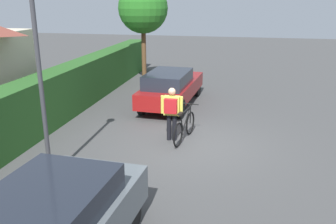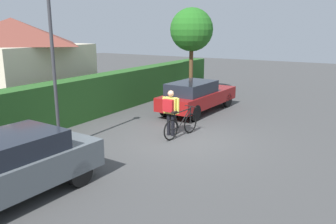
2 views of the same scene
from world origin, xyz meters
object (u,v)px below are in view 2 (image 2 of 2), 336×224
at_px(bicycle, 181,125).
at_px(person_rider, 170,109).
at_px(street_lamp, 52,50).
at_px(tree_kerbside, 192,30).
at_px(parked_car_far, 197,96).

bearing_deg(bicycle, person_rider, 105.41).
bearing_deg(street_lamp, tree_kerbside, 2.49).
distance_m(person_rider, tree_kerbside, 7.85).
height_order(parked_car_far, person_rider, person_rider).
relative_size(person_rider, street_lamp, 0.34).
distance_m(parked_car_far, tree_kerbside, 4.80).
bearing_deg(tree_kerbside, person_rider, -158.40).
bearing_deg(bicycle, street_lamp, 137.70).
bearing_deg(tree_kerbside, parked_car_far, -149.28).
distance_m(parked_car_far, street_lamp, 6.94).
relative_size(street_lamp, tree_kerbside, 1.00).
relative_size(bicycle, person_rider, 1.11).
bearing_deg(street_lamp, person_rider, -39.14).
bearing_deg(person_rider, tree_kerbside, 21.60).
relative_size(parked_car_far, tree_kerbside, 0.98).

